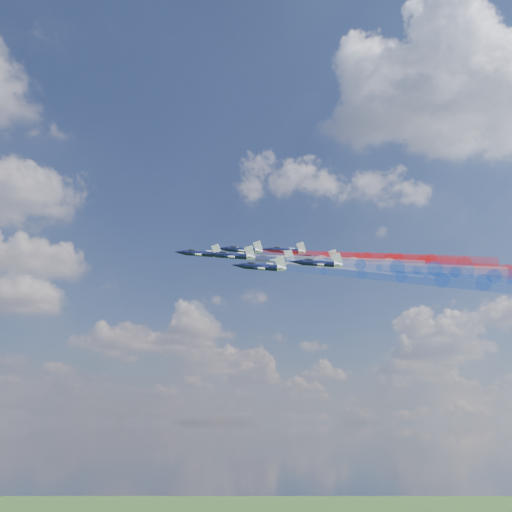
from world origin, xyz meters
TOP-DOWN VIEW (x-y plane):
  - jet_lead at (-19.56, 27.01)m, footprint 16.95×16.71m
  - trail_lead at (3.72, 6.82)m, footprint 41.33×37.29m
  - jet_inner_left at (-16.55, 15.20)m, footprint 16.95×16.71m
  - trail_inner_left at (6.72, -4.99)m, footprint 41.33×37.29m
  - jet_inner_right at (-6.61, 27.86)m, footprint 16.95×16.71m
  - trail_inner_right at (16.66, 7.67)m, footprint 41.33×37.29m
  - jet_outer_left at (-15.81, 2.75)m, footprint 16.95×16.71m
  - trail_outer_left at (7.46, -17.44)m, footprint 41.33×37.29m
  - jet_center_third at (-4.94, 15.26)m, footprint 16.95×16.71m
  - trail_center_third at (18.33, -4.93)m, footprint 41.33×37.29m
  - jet_outer_right at (6.26, 25.96)m, footprint 16.95×16.71m
  - trail_outer_right at (29.53, 5.77)m, footprint 41.33×37.29m
  - jet_rear_left at (-1.22, 0.78)m, footprint 16.95×16.71m
  - trail_rear_left at (22.06, -19.41)m, footprint 41.33×37.29m
  - jet_rear_right at (8.74, 14.79)m, footprint 16.95×16.71m
  - trail_rear_right at (32.02, -5.40)m, footprint 41.33×37.29m

SIDE VIEW (x-z plane):
  - trail_outer_left at x=7.46m, z-range 137.06..148.35m
  - trail_rear_left at x=22.06m, z-range 139.37..150.66m
  - jet_outer_left at x=-15.81m, z-range 142.16..150.36m
  - trail_inner_left at x=6.72m, z-range 142.42..153.71m
  - jet_rear_left at x=-1.22m, z-range 144.47..152.67m
  - trail_center_third at x=18.33m, z-range 143.08..154.37m
  - trail_rear_right at x=32.02m, z-range 144.96..156.25m
  - trail_lead at x=3.72m, z-range 145.30..156.59m
  - jet_inner_left at x=-16.55m, z-range 147.52..155.72m
  - jet_center_third at x=-4.94m, z-range 148.17..156.37m
  - trail_inner_right at x=16.66m, z-range 148.31..159.60m
  - jet_rear_right at x=8.74m, z-range 150.06..158.26m
  - jet_lead at x=-19.56m, z-range 150.39..158.59m
  - trail_outer_right at x=29.53m, z-range 149.47..160.76m
  - jet_inner_right at x=-6.61m, z-range 153.41..161.61m
  - jet_outer_right at x=6.26m, z-range 154.57..162.77m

